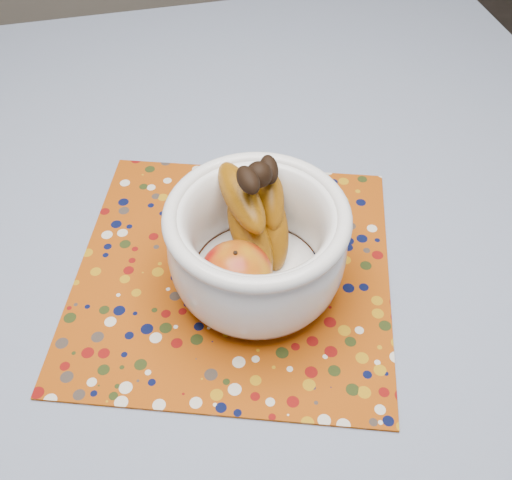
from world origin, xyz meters
TOP-DOWN VIEW (x-y plane):
  - table at (0.00, 0.00)m, footprint 1.20×1.20m
  - tablecloth at (0.00, 0.00)m, footprint 1.32×1.32m
  - placemat at (-0.00, -0.08)m, footprint 0.51×0.51m
  - fruit_bowl at (0.02, -0.10)m, footprint 0.22×0.23m

SIDE VIEW (x-z plane):
  - table at x=0.00m, z-range 0.30..1.05m
  - tablecloth at x=0.00m, z-range 0.75..0.76m
  - placemat at x=0.00m, z-range 0.76..0.76m
  - fruit_bowl at x=0.02m, z-range 0.75..0.93m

